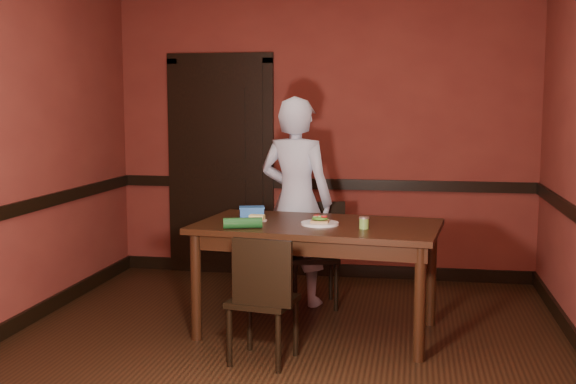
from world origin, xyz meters
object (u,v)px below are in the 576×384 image
(chair_near, at_px, (263,298))
(sauce_jar, at_px, (364,223))
(sandwich_plate, at_px, (320,222))
(food_tub, at_px, (252,212))
(dining_table, at_px, (317,278))
(chair_far, at_px, (313,255))
(cheese_saucer, at_px, (257,219))
(person, at_px, (296,201))

(chair_near, bearing_deg, sauce_jar, -131.32)
(sandwich_plate, bearing_deg, food_tub, 155.25)
(dining_table, xyz_separation_m, chair_near, (-0.26, -0.66, 0.02))
(chair_near, xyz_separation_m, sandwich_plate, (0.29, 0.60, 0.41))
(chair_far, xyz_separation_m, cheese_saucer, (-0.33, -0.67, 0.40))
(sandwich_plate, relative_size, cheese_saucer, 1.86)
(person, bearing_deg, sauce_jar, 139.14)
(sandwich_plate, height_order, sauce_jar, sauce_jar)
(person, xyz_separation_m, sandwich_plate, (0.31, -0.81, -0.03))
(chair_far, height_order, chair_near, chair_far)
(cheese_saucer, bearing_deg, sauce_jar, -13.61)
(chair_far, xyz_separation_m, food_tub, (-0.41, -0.50, 0.43))
(sandwich_plate, distance_m, cheese_saucer, 0.49)
(chair_near, height_order, food_tub, food_tub)
(chair_far, relative_size, cheese_saucer, 5.84)
(chair_near, relative_size, cheese_saucer, 5.78)
(chair_far, height_order, person, person)
(person, distance_m, sandwich_plate, 0.86)
(dining_table, xyz_separation_m, food_tub, (-0.53, 0.20, 0.44))
(sauce_jar, bearing_deg, sandwich_plate, 161.43)
(chair_far, relative_size, chair_near, 1.01)
(cheese_saucer, bearing_deg, person, 76.51)
(sandwich_plate, xyz_separation_m, cheese_saucer, (-0.48, 0.09, -0.00))
(person, height_order, sandwich_plate, person)
(dining_table, distance_m, person, 0.92)
(chair_far, xyz_separation_m, sandwich_plate, (0.15, -0.75, 0.40))
(dining_table, relative_size, sauce_jar, 20.82)
(sandwich_plate, distance_m, food_tub, 0.61)
(sandwich_plate, relative_size, food_tub, 1.25)
(chair_near, height_order, cheese_saucer, cheese_saucer)
(cheese_saucer, distance_m, food_tub, 0.19)
(chair_near, height_order, person, person)
(dining_table, relative_size, person, 1.00)
(chair_far, height_order, cheese_saucer, cheese_saucer)
(sauce_jar, bearing_deg, chair_near, -141.07)
(dining_table, distance_m, food_tub, 0.72)
(sauce_jar, bearing_deg, food_tub, 157.45)
(person, bearing_deg, chair_near, 105.44)
(cheese_saucer, bearing_deg, chair_far, 63.81)
(dining_table, height_order, sandwich_plate, sandwich_plate)
(sauce_jar, bearing_deg, person, 124.41)
(person, relative_size, cheese_saucer, 11.88)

